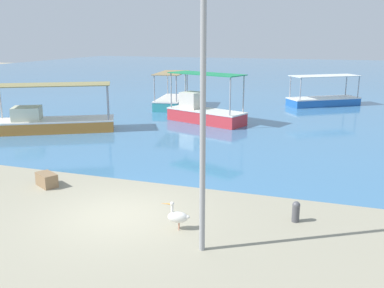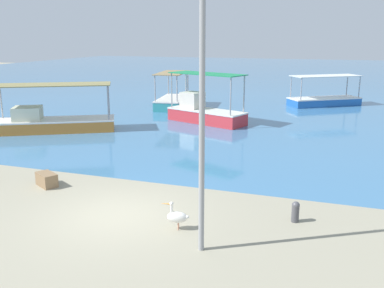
% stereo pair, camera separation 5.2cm
% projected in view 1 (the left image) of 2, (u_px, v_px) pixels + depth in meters
% --- Properties ---
extents(ground, '(120.00, 120.00, 0.00)m').
position_uv_depth(ground, '(118.00, 215.00, 12.69)').
color(ground, gray).
extents(harbor_water, '(110.00, 90.00, 0.00)m').
position_uv_depth(harbor_water, '(290.00, 76.00, 56.80)').
color(harbor_water, teal).
rests_on(harbor_water, ground).
extents(fishing_boat_far_right, '(6.60, 4.78, 2.61)m').
position_uv_depth(fishing_boat_far_right, '(51.00, 121.00, 23.76)').
color(fishing_boat_far_right, orange).
rests_on(fishing_boat_far_right, harbor_water).
extents(fishing_boat_center, '(5.53, 4.59, 2.28)m').
position_uv_depth(fishing_boat_center, '(323.00, 99.00, 32.66)').
color(fishing_boat_center, '#235DAD').
rests_on(fishing_boat_center, harbor_water).
extents(fishing_boat_outer, '(5.26, 3.32, 3.00)m').
position_uv_depth(fishing_boat_outer, '(204.00, 111.00, 26.22)').
color(fishing_boat_outer, '#CA3239').
rests_on(fishing_boat_outer, harbor_water).
extents(fishing_boat_near_left, '(2.54, 4.85, 2.58)m').
position_uv_depth(fishing_boat_near_left, '(172.00, 100.00, 31.75)').
color(fishing_boat_near_left, teal).
rests_on(fishing_boat_near_left, harbor_water).
extents(pelican, '(0.80, 0.38, 0.80)m').
position_uv_depth(pelican, '(178.00, 217.00, 11.67)').
color(pelican, '#E0997A').
rests_on(pelican, ground).
extents(lamp_post, '(0.28, 0.28, 6.55)m').
position_uv_depth(lamp_post, '(203.00, 105.00, 9.75)').
color(lamp_post, gray).
rests_on(lamp_post, ground).
extents(mooring_bollard, '(0.23, 0.23, 0.61)m').
position_uv_depth(mooring_bollard, '(296.00, 211.00, 12.17)').
color(mooring_bollard, '#47474C').
rests_on(mooring_bollard, ground).
extents(cargo_crate, '(0.98, 0.83, 0.47)m').
position_uv_depth(cargo_crate, '(47.00, 180.00, 15.09)').
color(cargo_crate, '#866949').
rests_on(cargo_crate, ground).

